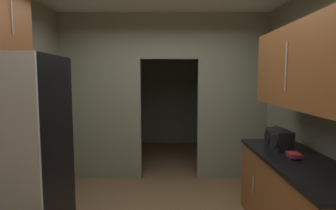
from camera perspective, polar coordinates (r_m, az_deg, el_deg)
kitchen_partition at (r=4.53m, az=-1.04°, el=2.75°), size 3.42×0.12×2.74m
adjoining_room_shell at (r=6.31m, az=-0.46°, el=2.71°), size 3.42×2.58×2.74m
refrigerator at (r=2.89m, az=-28.16°, el=-9.95°), size 0.70×0.79×1.90m
lower_cabinet_run at (r=3.16m, az=25.88°, el=-18.13°), size 0.67×1.87×0.89m
upper_cabinet_counterside at (r=2.91m, az=27.03°, el=7.20°), size 0.36×1.68×0.79m
boombox at (r=3.37m, az=22.44°, el=-6.60°), size 0.19×0.38×0.24m
book_stack at (r=3.01m, az=25.14°, el=-9.63°), size 0.12×0.16×0.06m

